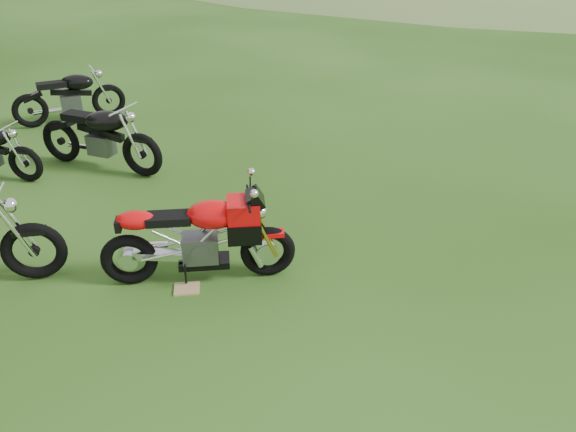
{
  "coord_description": "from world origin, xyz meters",
  "views": [
    {
      "loc": [
        -0.47,
        -4.64,
        3.62
      ],
      "look_at": [
        -0.29,
        0.4,
        0.84
      ],
      "focal_mm": 35.0,
      "sensor_mm": 36.0,
      "label": 1
    }
  ],
  "objects_px": {
    "plywood_board": "(187,289)",
    "vintage_moto_d": "(69,95)",
    "vintage_moto_b": "(98,135)",
    "sport_motorcycle": "(197,232)"
  },
  "relations": [
    {
      "from": "plywood_board",
      "to": "vintage_moto_d",
      "type": "bearing_deg",
      "value": 117.26
    },
    {
      "from": "vintage_moto_d",
      "to": "plywood_board",
      "type": "bearing_deg",
      "value": -86.91
    },
    {
      "from": "vintage_moto_b",
      "to": "vintage_moto_d",
      "type": "height_order",
      "value": "vintage_moto_b"
    },
    {
      "from": "vintage_moto_b",
      "to": "sport_motorcycle",
      "type": "bearing_deg",
      "value": -35.3
    },
    {
      "from": "sport_motorcycle",
      "to": "vintage_moto_d",
      "type": "height_order",
      "value": "sport_motorcycle"
    },
    {
      "from": "plywood_board",
      "to": "vintage_moto_d",
      "type": "height_order",
      "value": "vintage_moto_d"
    },
    {
      "from": "sport_motorcycle",
      "to": "plywood_board",
      "type": "xyz_separation_m",
      "value": [
        -0.13,
        -0.21,
        -0.59
      ]
    },
    {
      "from": "plywood_board",
      "to": "vintage_moto_d",
      "type": "xyz_separation_m",
      "value": [
        -2.84,
        5.51,
        0.51
      ]
    },
    {
      "from": "sport_motorcycle",
      "to": "vintage_moto_d",
      "type": "distance_m",
      "value": 6.08
    },
    {
      "from": "sport_motorcycle",
      "to": "vintage_moto_b",
      "type": "height_order",
      "value": "sport_motorcycle"
    }
  ]
}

